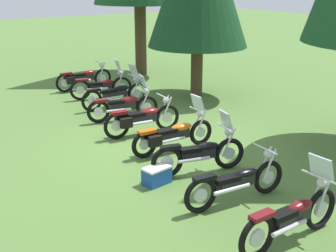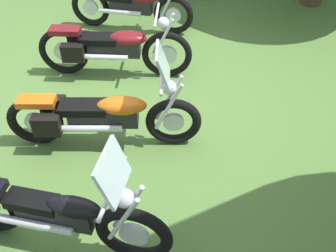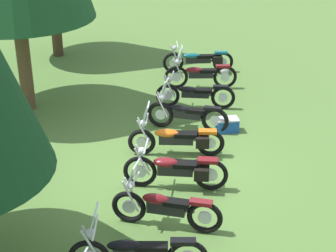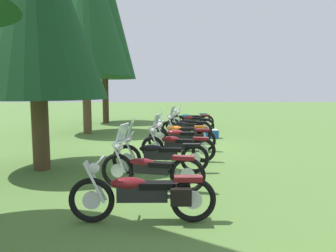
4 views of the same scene
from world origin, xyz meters
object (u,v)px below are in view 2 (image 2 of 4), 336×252
at_px(motorcycle_3, 133,5).
at_px(motorcycle_4, 112,47).
at_px(motorcycle_6, 59,214).
at_px(motorcycle_5, 101,115).

distance_m(motorcycle_3, motorcycle_4, 1.46).
height_order(motorcycle_3, motorcycle_6, motorcycle_6).
relative_size(motorcycle_5, motorcycle_6, 1.08).
xyz_separation_m(motorcycle_4, motorcycle_5, (1.52, -0.03, -0.02)).
bearing_deg(motorcycle_4, motorcycle_6, -90.24).
xyz_separation_m(motorcycle_3, motorcycle_4, (1.43, -0.27, 0.01)).
height_order(motorcycle_4, motorcycle_5, motorcycle_5).
bearing_deg(motorcycle_4, motorcycle_5, -85.64).
bearing_deg(motorcycle_6, motorcycle_5, 94.18).
bearing_deg(motorcycle_5, motorcycle_6, -98.10).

